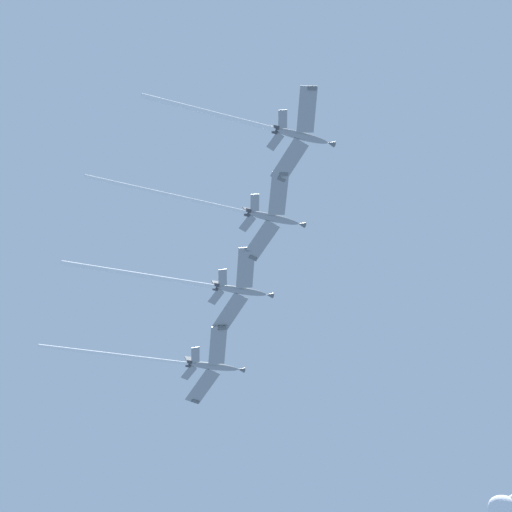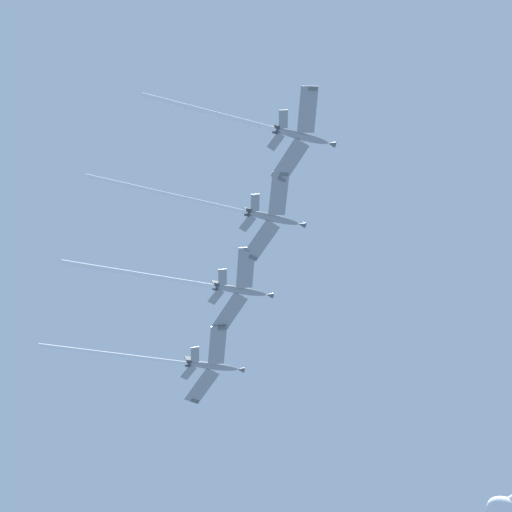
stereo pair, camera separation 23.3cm
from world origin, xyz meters
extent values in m
ellipsoid|color=gray|center=(-45.89, 34.94, 149.66)|extent=(6.34, 11.32, 5.48)
cone|color=#595E60|center=(-43.27, 40.64, 152.01)|extent=(1.89, 2.24, 1.69)
ellipsoid|color=black|center=(-45.16, 36.53, 150.96)|extent=(2.13, 3.09, 1.83)
cube|color=gray|center=(-51.00, 36.49, 149.29)|extent=(9.48, 5.04, 1.45)
cube|color=#595E60|center=(-54.86, 37.91, 149.29)|extent=(1.01, 1.83, 0.74)
cube|color=gray|center=(-41.37, 32.08, 149.29)|extent=(9.18, 8.31, 1.45)
cube|color=#595E60|center=(-37.77, 30.08, 149.29)|extent=(1.63, 1.79, 0.74)
cube|color=gray|center=(-49.91, 31.63, 147.91)|extent=(3.78, 2.15, 0.78)
cube|color=gray|center=(-45.76, 29.73, 147.91)|extent=(3.83, 3.72, 0.78)
cube|color=#595E60|center=(-47.96, 30.40, 149.29)|extent=(1.51, 3.01, 3.46)
cylinder|color=#38383D|center=(-48.54, 30.22, 147.53)|extent=(1.23, 1.44, 1.10)
cylinder|color=#38383D|center=(-47.73, 29.84, 147.53)|extent=(1.23, 1.44, 1.10)
cylinder|color=white|center=(-54.40, 16.37, 141.90)|extent=(13.12, 27.51, 11.79)
ellipsoid|color=gray|center=(-29.00, 27.22, 150.27)|extent=(6.55, 11.28, 5.34)
cone|color=#595E60|center=(-26.26, 32.90, 152.53)|extent=(1.91, 2.24, 1.67)
ellipsoid|color=black|center=(-28.23, 28.82, 151.54)|extent=(2.18, 3.08, 1.79)
cube|color=gray|center=(-34.09, 28.87, 149.90)|extent=(9.52, 5.22, 1.40)
cube|color=#595E60|center=(-37.92, 30.36, 149.92)|extent=(1.04, 1.84, 0.72)
cube|color=gray|center=(-24.54, 24.27, 149.90)|extent=(9.13, 8.41, 1.40)
cube|color=#595E60|center=(-20.99, 22.20, 149.92)|extent=(1.65, 1.78, 0.72)
cube|color=gray|center=(-33.10, 23.97, 148.58)|extent=(3.80, 2.22, 0.76)
cube|color=gray|center=(-28.99, 21.99, 148.58)|extent=(3.81, 3.75, 0.76)
cube|color=#595E60|center=(-31.17, 22.72, 149.96)|extent=(1.55, 2.96, 3.45)
cylinder|color=#38383D|center=(-31.76, 22.53, 148.21)|extent=(1.25, 1.44, 1.09)
cylinder|color=#38383D|center=(-30.95, 22.14, 148.21)|extent=(1.25, 1.44, 1.09)
cylinder|color=white|center=(-37.95, 8.68, 142.77)|extent=(13.96, 27.64, 11.61)
ellipsoid|color=gray|center=(-13.03, 21.01, 150.60)|extent=(6.36, 11.34, 5.36)
cone|color=#595E60|center=(-10.40, 26.73, 152.89)|extent=(1.89, 2.24, 1.67)
ellipsoid|color=black|center=(-12.29, 22.62, 151.88)|extent=(2.14, 3.09, 1.80)
cube|color=gray|center=(-18.15, 22.57, 150.24)|extent=(9.48, 5.06, 1.41)
cube|color=#595E60|center=(-22.01, 23.99, 150.25)|extent=(1.01, 1.83, 0.73)
cube|color=gray|center=(-8.52, 18.14, 150.24)|extent=(9.18, 8.32, 1.41)
cube|color=#595E60|center=(-4.93, 16.13, 150.25)|extent=(1.63, 1.79, 0.73)
cube|color=gray|center=(-17.07, 17.69, 148.90)|extent=(3.78, 2.15, 0.76)
cube|color=gray|center=(-12.93, 15.78, 148.90)|extent=(3.83, 3.72, 0.76)
cube|color=#595E60|center=(-15.12, 16.47, 150.29)|extent=(1.50, 2.99, 3.45)
cylinder|color=#38383D|center=(-15.71, 16.27, 148.54)|extent=(1.23, 1.44, 1.09)
cylinder|color=#38383D|center=(-14.89, 15.90, 148.54)|extent=(1.23, 1.44, 1.09)
cylinder|color=white|center=(-21.86, 1.82, 142.85)|extent=(13.72, 28.72, 11.91)
ellipsoid|color=gray|center=(2.85, 13.33, 150.58)|extent=(6.61, 11.26, 5.31)
cone|color=#595E60|center=(5.62, 19.00, 152.83)|extent=(1.92, 2.24, 1.67)
ellipsoid|color=black|center=(3.63, 14.93, 151.85)|extent=(2.19, 3.08, 1.79)
cube|color=gray|center=(-2.23, 15.02, 150.22)|extent=(9.52, 5.27, 1.40)
cube|color=#595E60|center=(-6.06, 16.53, 150.23)|extent=(1.05, 1.84, 0.72)
cube|color=gray|center=(7.29, 10.35, 150.22)|extent=(9.11, 8.44, 1.40)
cube|color=#595E60|center=(10.83, 8.26, 150.23)|extent=(1.65, 1.78, 0.72)
cube|color=gray|center=(-1.27, 10.10, 148.90)|extent=(3.81, 2.24, 0.76)
cube|color=gray|center=(2.82, 8.10, 148.90)|extent=(3.80, 3.76, 0.76)
cube|color=#595E60|center=(0.65, 8.85, 150.29)|extent=(1.57, 2.95, 3.44)
cylinder|color=#38383D|center=(0.05, 8.65, 148.54)|extent=(1.25, 1.44, 1.09)
cylinder|color=#38383D|center=(0.86, 8.26, 148.54)|extent=(1.25, 1.44, 1.09)
cylinder|color=white|center=(-5.18, -3.07, 143.96)|extent=(12.10, 23.41, 9.91)
camera|label=1|loc=(17.29, -12.92, 1.72)|focal=53.72mm
camera|label=2|loc=(17.13, -13.08, 1.72)|focal=53.72mm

